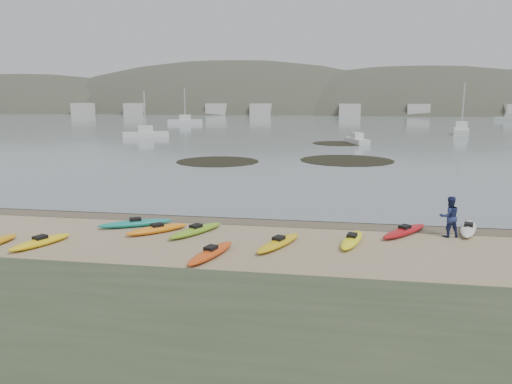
# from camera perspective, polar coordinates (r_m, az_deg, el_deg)

# --- Properties ---
(ground) EXTENTS (600.00, 600.00, 0.00)m
(ground) POSITION_cam_1_polar(r_m,az_deg,el_deg) (26.88, 0.00, -3.14)
(ground) COLOR tan
(ground) RESTS_ON ground
(wet_sand) EXTENTS (60.00, 60.00, 0.00)m
(wet_sand) POSITION_cam_1_polar(r_m,az_deg,el_deg) (26.59, -0.11, -3.29)
(wet_sand) COLOR brown
(wet_sand) RESTS_ON ground
(water) EXTENTS (1200.00, 1200.00, 0.00)m
(water) POSITION_cam_1_polar(r_m,az_deg,el_deg) (325.80, 9.01, 9.63)
(water) COLOR slate
(water) RESTS_ON ground
(kayaks) EXTENTS (22.86, 9.71, 0.34)m
(kayaks) POSITION_cam_1_polar(r_m,az_deg,el_deg) (23.20, -3.40, -5.01)
(kayaks) COLOR #B01218
(kayaks) RESTS_ON ground
(person_east) EXTENTS (1.09, 0.93, 1.94)m
(person_east) POSITION_cam_1_polar(r_m,az_deg,el_deg) (25.07, 21.23, -2.65)
(person_east) COLOR navy
(person_east) RESTS_ON ground
(kelp_mats) EXTENTS (21.82, 29.69, 0.04)m
(kelp_mats) POSITION_cam_1_polar(r_m,az_deg,el_deg) (55.93, 5.81, 4.18)
(kelp_mats) COLOR black
(kelp_mats) RESTS_ON water
(moored_boats) EXTENTS (88.68, 77.78, 1.19)m
(moored_boats) POSITION_cam_1_polar(r_m,az_deg,el_deg) (103.90, 10.43, 7.43)
(moored_boats) COLOR silver
(moored_boats) RESTS_ON ground
(far_hills) EXTENTS (550.00, 135.00, 80.00)m
(far_hills) POSITION_cam_1_polar(r_m,az_deg,el_deg) (223.57, 18.67, 4.57)
(far_hills) COLOR #384235
(far_hills) RESTS_ON ground
(far_town) EXTENTS (199.00, 5.00, 4.00)m
(far_town) POSITION_cam_1_polar(r_m,az_deg,el_deg) (170.77, 10.33, 9.21)
(far_town) COLOR beige
(far_town) RESTS_ON ground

